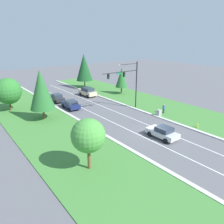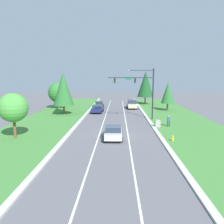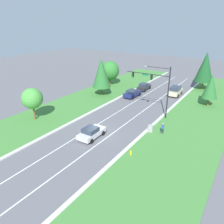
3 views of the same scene
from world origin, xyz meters
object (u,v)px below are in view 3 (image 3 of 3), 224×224
Objects in this scene: pedestrian at (163,128)px; conifer_near_right_tree at (205,67)px; navy_sedan at (132,93)px; silver_sedan at (91,132)px; utility_cabinet at (151,129)px; traffic_signal_mast at (156,83)px; conifer_far_right_tree at (211,86)px; oak_near_left_tree at (32,98)px; charcoal_sedan at (144,87)px; fire_hydrant at (131,153)px; conifer_mid_left_tree at (101,73)px; champagne_suv at (175,91)px; oak_far_left_tree at (110,71)px.

pedestrian is 0.19× the size of conifer_near_right_tree.
navy_sedan is 18.43m from conifer_near_right_tree.
silver_sedan reaches higher than utility_cabinet.
utility_cabinet is at bearing 11.49° from pedestrian.
traffic_signal_mast is 12.05m from conifer_far_right_tree.
oak_near_left_tree is (-19.35, -6.67, 2.73)m from pedestrian.
charcoal_sedan is at bearing 94.68° from navy_sedan.
fire_hydrant is at bearing -91.58° from conifer_near_right_tree.
fire_hydrant is 0.09× the size of conifer_mid_left_tree.
oak_near_left_tree is 16.67m from conifer_mid_left_tree.
utility_cabinet is at bearing -48.98° from navy_sedan.
oak_near_left_tree is at bearing 17.32° from pedestrian.
silver_sedan is at bearing -100.10° from champagne_suv.
traffic_signal_mast is at bearing -58.58° from pedestrian.
oak_near_left_tree is 31.47m from conifer_far_right_tree.
traffic_signal_mast reaches higher than oak_far_left_tree.
champagne_suv is at bearing -0.90° from charcoal_sedan.
oak_near_left_tree reaches higher than fire_hydrant.
navy_sedan is 6.64× the size of fire_hydrant.
utility_cabinet is at bearing -107.05° from conifer_far_right_tree.
conifer_near_right_tree is at bearing 107.30° from conifer_far_right_tree.
silver_sedan is 6.23× the size of fire_hydrant.
conifer_mid_left_tree is (-13.52, -8.61, 3.93)m from champagne_suv.
charcoal_sedan is 6.38× the size of fire_hydrant.
utility_cabinet is at bearing -43.52° from oak_far_left_tree.
fire_hydrant is at bearing -68.78° from charcoal_sedan.
silver_sedan reaches higher than fire_hydrant.
oak_near_left_tree is 24.56m from oak_far_left_tree.
silver_sedan is 33.85m from conifer_near_right_tree.
fire_hydrant is at bearing -100.90° from conifer_far_right_tree.
utility_cabinet is at bearing -62.89° from charcoal_sedan.
pedestrian is at bearing 81.01° from fire_hydrant.
conifer_far_right_tree is (22.54, 21.96, 0.23)m from oak_near_left_tree.
navy_sedan is 0.78× the size of oak_far_left_tree.
pedestrian reaches higher than charcoal_sedan.
traffic_signal_mast reaches higher than utility_cabinet.
fire_hydrant is 23.28m from conifer_far_right_tree.
conifer_near_right_tree is (3.35, 20.80, -0.31)m from traffic_signal_mast.
conifer_near_right_tree is at bearing 61.68° from champagne_suv.
conifer_near_right_tree is 1.08× the size of conifer_mid_left_tree.
champagne_suv is (7.50, 0.00, 0.19)m from charcoal_sedan.
traffic_signal_mast is 7.95× the size of utility_cabinet.
charcoal_sedan is 7.50m from champagne_suv.
navy_sedan is 0.76× the size of conifer_far_right_tree.
pedestrian reaches higher than utility_cabinet.
conifer_near_right_tree is (3.92, 7.81, 4.36)m from champagne_suv.
utility_cabinet is 0.64× the size of pedestrian.
oak_near_left_tree is (-19.12, -32.95, -1.70)m from conifer_near_right_tree.
oak_near_left_tree is at bearing -135.76° from conifer_far_right_tree.
charcoal_sedan is at bearing 97.99° from silver_sedan.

